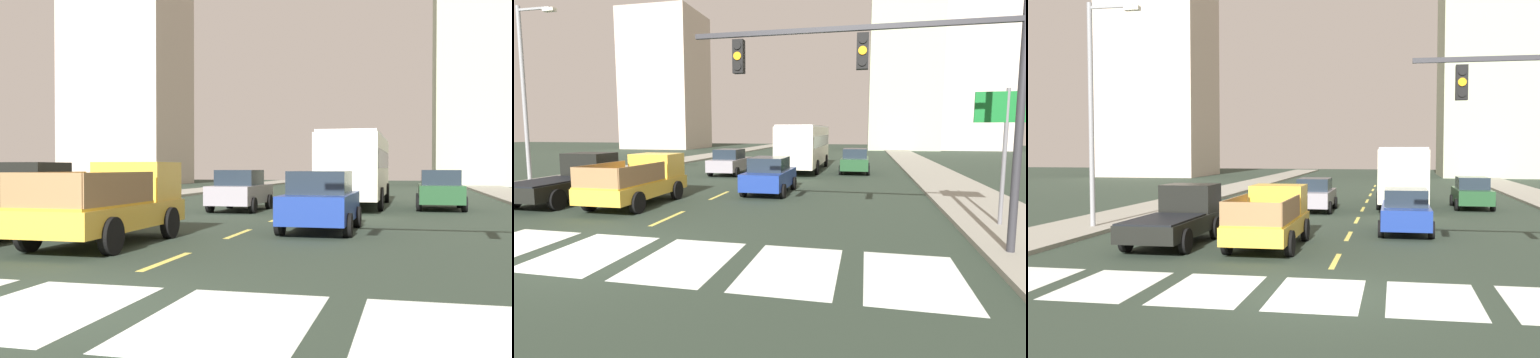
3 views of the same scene
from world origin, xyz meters
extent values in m
plane|color=#29362B|center=(0.00, 0.00, 0.00)|extent=(160.00, 160.00, 0.00)
cube|color=gray|center=(-10.89, 18.00, 0.07)|extent=(3.30, 110.00, 0.15)
cube|color=silver|center=(0.00, 0.00, 0.00)|extent=(1.98, 3.18, 0.01)
cube|color=silver|center=(2.50, 0.00, 0.00)|extent=(1.98, 3.18, 0.01)
cube|color=silver|center=(4.99, 0.00, 0.00)|extent=(1.98, 3.18, 0.01)
cube|color=#DFCC55|center=(0.00, 4.00, 0.00)|extent=(0.16, 2.40, 0.01)
cube|color=#DFCC55|center=(0.00, 9.00, 0.00)|extent=(0.16, 2.40, 0.01)
cube|color=#DFCC55|center=(0.00, 14.00, 0.00)|extent=(0.16, 2.40, 0.01)
cube|color=#DFCC55|center=(0.00, 19.00, 0.00)|extent=(0.16, 2.40, 0.01)
cube|color=#DFCC55|center=(0.00, 24.00, 0.00)|extent=(0.16, 2.40, 0.01)
cube|color=#DFCC55|center=(0.00, 29.00, 0.00)|extent=(0.16, 2.40, 0.01)
cube|color=#DFCC55|center=(0.00, 34.00, 0.00)|extent=(0.16, 2.40, 0.01)
cube|color=#DFCC55|center=(0.00, 39.00, 0.00)|extent=(0.16, 2.40, 0.01)
cube|color=gold|center=(-2.40, 6.01, 0.68)|extent=(1.96, 5.20, 0.56)
cube|color=gold|center=(-2.40, 7.71, 1.46)|extent=(1.84, 1.60, 1.00)
cube|color=#19232D|center=(-2.40, 8.15, 1.64)|extent=(1.72, 0.08, 0.56)
cube|color=gold|center=(-2.40, 5.06, 0.99)|extent=(1.84, 3.30, 0.06)
cylinder|color=black|center=(-3.38, 7.57, 0.40)|extent=(0.22, 0.80, 0.80)
cylinder|color=black|center=(-1.42, 7.57, 0.40)|extent=(0.22, 0.80, 0.80)
cylinder|color=black|center=(-3.38, 4.45, 0.40)|extent=(0.22, 0.80, 0.80)
cylinder|color=black|center=(-1.42, 4.45, 0.40)|extent=(0.22, 0.80, 0.80)
cube|color=olive|center=(-3.30, 5.06, 1.37)|extent=(0.06, 3.17, 0.70)
cube|color=olive|center=(-1.50, 5.06, 1.37)|extent=(0.06, 3.17, 0.70)
cube|color=olive|center=(-2.40, 3.47, 1.37)|extent=(1.80, 0.06, 0.70)
cube|color=black|center=(-5.64, 7.55, 1.46)|extent=(1.84, 1.60, 1.00)
cube|color=#19232D|center=(-5.64, 7.99, 1.64)|extent=(1.72, 0.08, 0.56)
cylinder|color=black|center=(-4.66, 7.41, 0.40)|extent=(0.22, 0.80, 0.80)
cube|color=beige|center=(2.09, 21.73, 1.85)|extent=(2.50, 10.80, 2.70)
cube|color=#19232D|center=(2.09, 21.73, 2.20)|extent=(2.52, 9.94, 0.80)
cube|color=silver|center=(2.09, 21.73, 3.26)|extent=(2.40, 10.37, 0.12)
cylinder|color=black|center=(0.84, 25.07, 0.50)|extent=(0.22, 1.00, 1.00)
cylinder|color=black|center=(3.34, 25.07, 0.50)|extent=(0.22, 1.00, 1.00)
cylinder|color=black|center=(0.84, 18.76, 0.50)|extent=(0.22, 1.00, 1.00)
cylinder|color=black|center=(3.34, 18.76, 0.50)|extent=(0.22, 1.00, 1.00)
cube|color=navy|center=(2.09, 10.23, 0.70)|extent=(1.80, 4.40, 0.76)
cube|color=#1E2833|center=(2.09, 10.08, 1.40)|extent=(1.58, 2.11, 0.64)
cylinder|color=black|center=(1.19, 11.59, 0.32)|extent=(0.22, 0.64, 0.64)
cylinder|color=black|center=(2.99, 11.59, 0.32)|extent=(0.22, 0.64, 0.64)
cylinder|color=black|center=(1.19, 8.87, 0.32)|extent=(0.22, 0.64, 0.64)
cylinder|color=black|center=(2.99, 8.87, 0.32)|extent=(0.22, 0.64, 0.64)
cube|color=#214928|center=(5.79, 20.43, 0.70)|extent=(1.80, 4.40, 0.76)
cube|color=#1E2833|center=(5.79, 20.28, 1.40)|extent=(1.58, 2.11, 0.64)
cylinder|color=black|center=(4.89, 21.79, 0.32)|extent=(0.22, 0.64, 0.64)
cylinder|color=black|center=(6.69, 21.79, 0.32)|extent=(0.22, 0.64, 0.64)
cylinder|color=black|center=(4.89, 19.07, 0.32)|extent=(0.22, 0.64, 0.64)
cylinder|color=black|center=(6.69, 19.07, 0.32)|extent=(0.22, 0.64, 0.64)
cube|color=#969099|center=(-2.40, 17.56, 0.70)|extent=(1.80, 4.40, 0.76)
cube|color=#1E2833|center=(-2.40, 17.41, 1.40)|extent=(1.58, 2.11, 0.64)
cylinder|color=black|center=(-3.30, 18.92, 0.32)|extent=(0.22, 0.64, 0.64)
cylinder|color=black|center=(-1.50, 18.92, 0.32)|extent=(0.22, 0.64, 0.64)
cylinder|color=black|center=(-3.30, 16.20, 0.32)|extent=(0.22, 0.64, 0.64)
cylinder|color=black|center=(-1.50, 16.20, 0.32)|extent=(0.22, 0.64, 0.64)
cube|color=beige|center=(-25.96, 54.39, 10.96)|extent=(11.47, 10.82, 21.91)
cube|color=#AAB295|center=(11.90, 59.33, 16.84)|extent=(10.14, 11.95, 33.68)
camera|label=1|loc=(4.59, -6.78, 1.81)|focal=42.18mm
camera|label=2|loc=(6.47, -8.35, 2.97)|focal=28.41mm
camera|label=3|loc=(1.67, -13.07, 3.27)|focal=41.78mm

